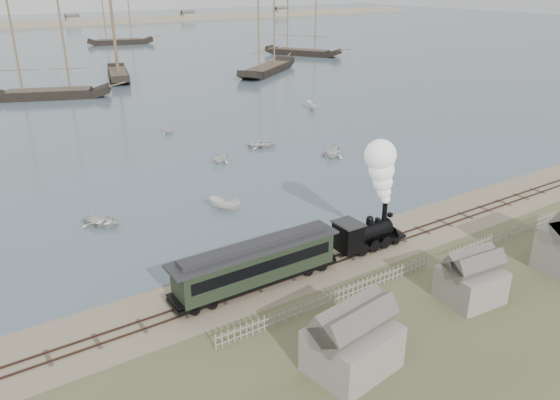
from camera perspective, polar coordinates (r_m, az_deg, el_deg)
ground at (r=48.35m, az=6.48°, el=-4.58°), size 600.00×600.00×0.00m
harbor_water at (r=205.79m, az=-26.29°, el=14.14°), size 600.00×336.00×0.06m
rail_track at (r=47.01m, az=8.03°, el=-5.45°), size 120.00×1.80×0.16m
picket_fence_west at (r=40.07m, az=5.65°, el=-10.73°), size 19.00×0.10×1.20m
picket_fence_east at (r=52.57m, az=22.41°, el=-3.94°), size 15.00×0.10×1.20m
shed_left at (r=34.56m, az=7.42°, el=-17.00°), size 5.00×4.00×4.10m
shed_mid at (r=42.59m, az=19.09°, el=-9.81°), size 4.00×3.50×3.60m
locomotive at (r=46.61m, az=10.33°, el=-0.16°), size 7.34×2.74×9.16m
passenger_coach at (r=40.78m, az=-2.50°, el=-6.57°), size 13.60×2.62×3.30m
beached_dinghy at (r=42.56m, az=-5.64°, el=-7.92°), size 3.20×4.25×0.83m
rowboat_0 at (r=53.85m, az=-18.09°, el=-2.15°), size 4.73×4.48×0.80m
rowboat_1 at (r=68.86m, az=-6.27°, el=4.50°), size 3.02×3.31×1.48m
rowboat_2 at (r=54.67m, az=-5.84°, el=-0.43°), size 3.41×3.17×1.31m
rowboat_3 at (r=74.78m, az=-1.88°, el=5.81°), size 4.28×4.72×0.80m
rowboat_4 at (r=70.87m, az=5.63°, el=5.20°), size 4.04×4.31×1.82m
rowboat_5 at (r=96.94m, az=3.30°, el=9.85°), size 3.96×2.85×1.44m
rowboat_7 at (r=83.27m, az=-11.67°, el=7.29°), size 3.24×3.05×1.36m
schooner_2 at (r=113.19m, az=-23.63°, el=14.67°), size 22.46×12.79×20.00m
schooner_3 at (r=130.68m, az=-16.99°, el=16.35°), size 9.58×20.39×20.00m
schooner_4 at (r=133.55m, az=-1.32°, el=17.37°), size 23.78×19.41×20.00m
schooner_5 at (r=164.63m, az=2.41°, el=18.32°), size 16.32×22.08×20.00m
schooner_8 at (r=199.28m, az=-16.60°, el=18.18°), size 22.06×10.02×20.00m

